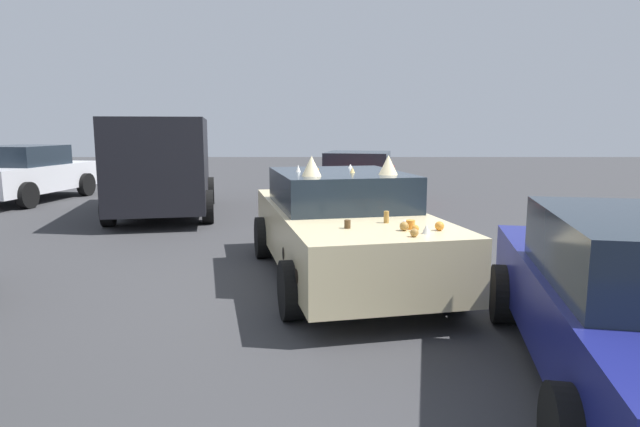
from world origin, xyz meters
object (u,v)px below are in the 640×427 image
parked_sedan_far_left (27,173)px  parked_sedan_near_left (357,177)px  art_car_decorated (342,225)px  parked_van_behind_left (164,161)px

parked_sedan_far_left → parked_sedan_near_left: size_ratio=1.02×
art_car_decorated → parked_van_behind_left: (5.58, 3.98, 0.51)m
art_car_decorated → parked_van_behind_left: parked_van_behind_left is taller
art_car_decorated → parked_sedan_near_left: art_car_decorated is taller
parked_van_behind_left → art_car_decorated: bearing=-155.2°
art_car_decorated → parked_sedan_far_left: bearing=-144.8°
parked_sedan_far_left → parked_sedan_near_left: 9.14m
parked_sedan_near_left → parked_van_behind_left: bearing=-57.5°
art_car_decorated → parked_sedan_far_left: (7.79, 8.42, 0.03)m
parked_sedan_far_left → parked_sedan_near_left: parked_sedan_far_left is taller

